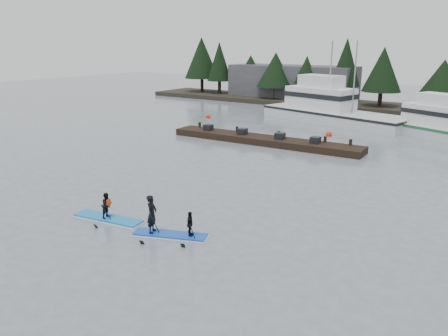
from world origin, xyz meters
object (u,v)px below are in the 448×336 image
Objects in this scene: fishing_boat_large at (330,115)px; paddleboard_solo at (108,212)px; fishing_boat_medium at (448,132)px; paddleboard_duo at (166,223)px; floating_dock at (263,140)px.

fishing_boat_large is 31.77m from paddleboard_solo.
fishing_boat_large reaches higher than fishing_boat_medium.
paddleboard_solo is at bearing -73.07° from fishing_boat_large.
fishing_boat_large is 5.10× the size of paddleboard_duo.
fishing_boat_large is at bearing 83.25° from paddleboard_solo.
fishing_boat_medium is 30.96m from paddleboard_solo.
paddleboard_solo reaches higher than floating_dock.
paddleboard_duo is at bearing -80.31° from fishing_boat_medium.
fishing_boat_large is at bearing 77.04° from paddleboard_duo.
fishing_boat_large is at bearing -169.14° from fishing_boat_medium.
paddleboard_solo is (1.30, -31.74, -0.31)m from fishing_boat_large.
fishing_boat_large is at bearing 85.19° from floating_dock.
floating_dock is at bearing -115.74° from fishing_boat_medium.
paddleboard_duo is (-7.01, -28.95, 0.07)m from fishing_boat_medium.
fishing_boat_large reaches higher than paddleboard_solo.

